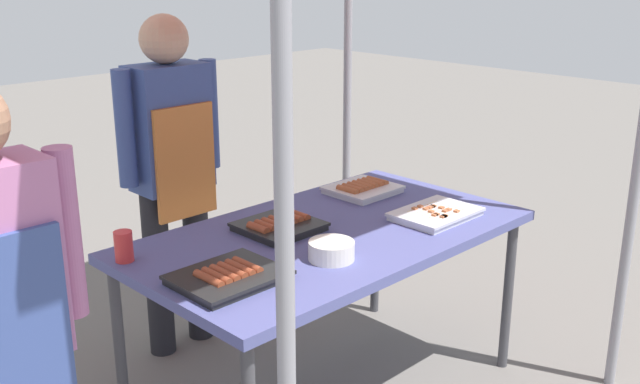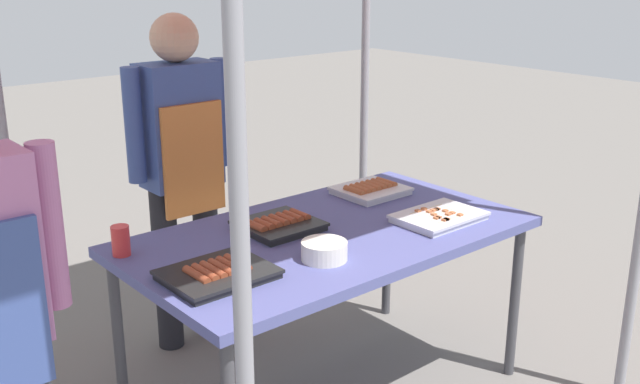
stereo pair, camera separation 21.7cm
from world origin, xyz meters
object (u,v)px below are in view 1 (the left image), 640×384
(condiment_bowl, at_px, (331,251))
(tray_spring_rolls, at_px, (363,189))
(stall_table, at_px, (329,243))
(vendor_woman, at_px, (172,160))
(tray_meat_skewers, at_px, (436,214))
(drink_cup_near_edge, at_px, (124,246))
(tray_pork_links, at_px, (229,276))
(tray_grilled_sausages, at_px, (279,225))

(condiment_bowl, bearing_deg, tray_spring_rolls, 34.16)
(stall_table, relative_size, vendor_woman, 1.03)
(tray_meat_skewers, distance_m, drink_cup_near_edge, 1.27)
(drink_cup_near_edge, height_order, vendor_woman, vendor_woman)
(stall_table, height_order, tray_spring_rolls, tray_spring_rolls)
(stall_table, xyz_separation_m, tray_meat_skewers, (0.43, -0.21, 0.07))
(stall_table, bearing_deg, tray_pork_links, -169.64)
(tray_grilled_sausages, xyz_separation_m, tray_spring_rolls, (0.60, 0.10, -0.00))
(tray_grilled_sausages, xyz_separation_m, vendor_woman, (-0.04, 0.67, 0.15))
(tray_pork_links, relative_size, vendor_woman, 0.23)
(tray_meat_skewers, relative_size, vendor_woman, 0.23)
(tray_meat_skewers, height_order, vendor_woman, vendor_woman)
(tray_grilled_sausages, height_order, tray_pork_links, tray_grilled_sausages)
(tray_grilled_sausages, height_order, drink_cup_near_edge, drink_cup_near_edge)
(condiment_bowl, bearing_deg, tray_pork_links, 164.60)
(tray_meat_skewers, bearing_deg, condiment_bowl, -179.34)
(tray_spring_rolls, bearing_deg, stall_table, -152.74)
(tray_pork_links, bearing_deg, vendor_woman, 66.26)
(stall_table, relative_size, tray_spring_rolls, 5.40)
(tray_grilled_sausages, distance_m, tray_pork_links, 0.51)
(tray_pork_links, bearing_deg, tray_grilled_sausages, 29.02)
(condiment_bowl, bearing_deg, tray_meat_skewers, 0.66)
(tray_pork_links, xyz_separation_m, vendor_woman, (0.40, 0.92, 0.15))
(condiment_bowl, bearing_deg, stall_table, 46.46)
(stall_table, distance_m, vendor_woman, 0.86)
(tray_grilled_sausages, xyz_separation_m, condiment_bowl, (-0.06, -0.35, 0.01))
(stall_table, xyz_separation_m, vendor_woman, (-0.18, 0.81, 0.22))
(drink_cup_near_edge, bearing_deg, stall_table, -21.92)
(tray_grilled_sausages, xyz_separation_m, tray_meat_skewers, (0.56, -0.35, -0.00))
(tray_pork_links, xyz_separation_m, condiment_bowl, (0.38, -0.11, 0.01))
(stall_table, bearing_deg, condiment_bowl, -133.54)
(tray_spring_rolls, distance_m, vendor_woman, 0.87)
(tray_meat_skewers, bearing_deg, tray_spring_rolls, 85.38)
(tray_grilled_sausages, distance_m, tray_spring_rolls, 0.61)
(stall_table, distance_m, tray_meat_skewers, 0.48)
(tray_meat_skewers, distance_m, tray_pork_links, 1.01)
(tray_meat_skewers, distance_m, condiment_bowl, 0.63)
(condiment_bowl, xyz_separation_m, drink_cup_near_edge, (-0.54, 0.51, 0.02))
(tray_grilled_sausages, relative_size, tray_pork_links, 0.83)
(tray_grilled_sausages, height_order, tray_meat_skewers, tray_grilled_sausages)
(tray_grilled_sausages, bearing_deg, vendor_woman, 93.54)
(drink_cup_near_edge, bearing_deg, tray_meat_skewers, -23.34)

